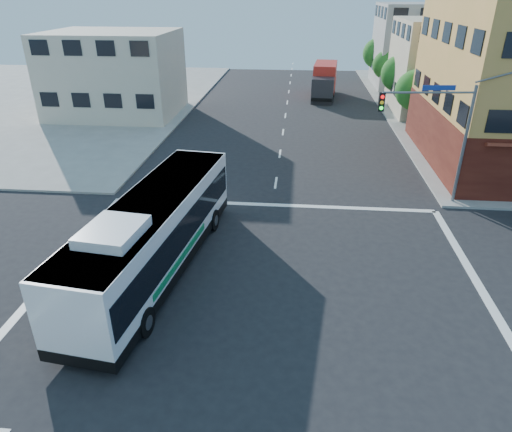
{
  "coord_description": "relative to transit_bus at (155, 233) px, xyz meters",
  "views": [
    {
      "loc": [
        1.31,
        -15.24,
        11.67
      ],
      "look_at": [
        -0.42,
        3.19,
        2.39
      ],
      "focal_mm": 32.0,
      "sensor_mm": 36.0,
      "label": 1
    }
  ],
  "objects": [
    {
      "name": "street_tree_b",
      "position": [
        16.73,
        33.91,
        1.83
      ],
      "size": [
        3.8,
        3.8,
        5.79
      ],
      "color": "#3A2315",
      "rests_on": "ground"
    },
    {
      "name": "ground",
      "position": [
        4.83,
        -2.02,
        -1.93
      ],
      "size": [
        120.0,
        120.0,
        0.0
      ],
      "primitive_type": "plane",
      "color": "black",
      "rests_on": "ground"
    },
    {
      "name": "parked_car",
      "position": [
        16.86,
        18.99,
        -1.18
      ],
      "size": [
        1.85,
        4.43,
        1.5
      ],
      "primitive_type": "imported",
      "rotation": [
        0.0,
        0.0,
        0.02
      ],
      "color": "gold",
      "rests_on": "ground"
    },
    {
      "name": "street_tree_a",
      "position": [
        16.73,
        25.91,
        1.66
      ],
      "size": [
        3.6,
        3.6,
        5.53
      ],
      "color": "#3A2315",
      "rests_on": "ground"
    },
    {
      "name": "transit_bus",
      "position": [
        0.0,
        0.0,
        0.0
      ],
      "size": [
        4.47,
        13.55,
        3.94
      ],
      "rotation": [
        0.0,
        0.0,
        -0.12
      ],
      "color": "black",
      "rests_on": "ground"
    },
    {
      "name": "box_truck",
      "position": [
        9.02,
        38.18,
        -0.1
      ],
      "size": [
        3.21,
        8.55,
        3.76
      ],
      "rotation": [
        0.0,
        0.0,
        -0.09
      ],
      "color": "#25252A",
      "rests_on": "ground"
    },
    {
      "name": "building_west",
      "position": [
        -12.19,
        27.96,
        2.08
      ],
      "size": [
        12.06,
        10.06,
        8.0
      ],
      "color": "beige",
      "rests_on": "ground"
    },
    {
      "name": "building_east_near",
      "position": [
        21.8,
        31.96,
        2.58
      ],
      "size": [
        12.06,
        10.06,
        9.0
      ],
      "color": "#C0B592",
      "rests_on": "ground"
    },
    {
      "name": "signal_mast_ne",
      "position": [
        13.9,
        8.6,
        3.05
      ],
      "size": [
        7.91,
        1.13,
        8.07
      ],
      "color": "slate",
      "rests_on": "ground"
    },
    {
      "name": "street_tree_d",
      "position": [
        16.73,
        49.91,
        1.95
      ],
      "size": [
        4.0,
        4.0,
        6.03
      ],
      "color": "#3A2315",
      "rests_on": "ground"
    },
    {
      "name": "street_tree_c",
      "position": [
        16.73,
        41.91,
        1.53
      ],
      "size": [
        3.4,
        3.4,
        5.29
      ],
      "color": "#3A2315",
      "rests_on": "ground"
    },
    {
      "name": "building_east_far",
      "position": [
        21.8,
        45.96,
        3.08
      ],
      "size": [
        12.06,
        10.06,
        10.0
      ],
      "color": "gray",
      "rests_on": "ground"
    }
  ]
}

